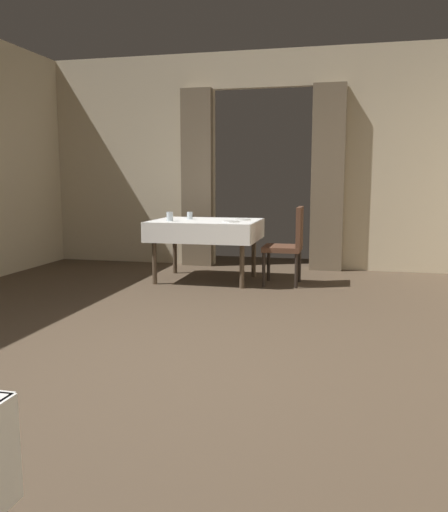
{
  "coord_description": "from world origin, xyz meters",
  "views": [
    {
      "loc": [
        1.22,
        -3.33,
        1.26
      ],
      "look_at": [
        0.3,
        0.56,
        0.68
      ],
      "focal_mm": 37.28,
      "sensor_mm": 36.0,
      "label": 1
    }
  ],
  "objects_px": {
    "chair_mid_right": "(289,242)",
    "glass_mid_b": "(190,216)",
    "glass_mid_d": "(170,216)",
    "dining_table_mid": "(206,227)",
    "plate_mid_c": "(231,221)",
    "plate_mid_a": "(243,220)"
  },
  "relations": [
    {
      "from": "dining_table_mid",
      "to": "glass_mid_d",
      "type": "distance_m",
      "value": 0.47
    },
    {
      "from": "chair_mid_right",
      "to": "plate_mid_c",
      "type": "distance_m",
      "value": 0.73
    },
    {
      "from": "glass_mid_d",
      "to": "plate_mid_a",
      "type": "bearing_deg",
      "value": 24.51
    },
    {
      "from": "chair_mid_right",
      "to": "glass_mid_b",
      "type": "distance_m",
      "value": 1.31
    },
    {
      "from": "dining_table_mid",
      "to": "glass_mid_d",
      "type": "relative_size",
      "value": 11.58
    },
    {
      "from": "dining_table_mid",
      "to": "glass_mid_b",
      "type": "xyz_separation_m",
      "value": [
        -0.24,
        0.11,
        0.14
      ]
    },
    {
      "from": "chair_mid_right",
      "to": "glass_mid_b",
      "type": "xyz_separation_m",
      "value": [
        -1.27,
        0.15,
        0.28
      ]
    },
    {
      "from": "dining_table_mid",
      "to": "glass_mid_b",
      "type": "bearing_deg",
      "value": 156.02
    },
    {
      "from": "dining_table_mid",
      "to": "glass_mid_d",
      "type": "xyz_separation_m",
      "value": [
        -0.38,
        -0.24,
        0.15
      ]
    },
    {
      "from": "chair_mid_right",
      "to": "glass_mid_d",
      "type": "height_order",
      "value": "chair_mid_right"
    },
    {
      "from": "glass_mid_b",
      "to": "glass_mid_d",
      "type": "bearing_deg",
      "value": -112.38
    },
    {
      "from": "plate_mid_a",
      "to": "dining_table_mid",
      "type": "bearing_deg",
      "value": -163.49
    },
    {
      "from": "glass_mid_b",
      "to": "plate_mid_c",
      "type": "height_order",
      "value": "glass_mid_b"
    },
    {
      "from": "dining_table_mid",
      "to": "plate_mid_a",
      "type": "xyz_separation_m",
      "value": [
        0.44,
        0.13,
        0.1
      ]
    },
    {
      "from": "dining_table_mid",
      "to": "plate_mid_c",
      "type": "relative_size",
      "value": 6.9
    },
    {
      "from": "plate_mid_c",
      "to": "chair_mid_right",
      "type": "bearing_deg",
      "value": 11.44
    },
    {
      "from": "glass_mid_b",
      "to": "plate_mid_a",
      "type": "bearing_deg",
      "value": 2.09
    },
    {
      "from": "dining_table_mid",
      "to": "glass_mid_b",
      "type": "distance_m",
      "value": 0.29
    },
    {
      "from": "dining_table_mid",
      "to": "chair_mid_right",
      "type": "bearing_deg",
      "value": -2.38
    },
    {
      "from": "dining_table_mid",
      "to": "glass_mid_d",
      "type": "height_order",
      "value": "glass_mid_d"
    },
    {
      "from": "dining_table_mid",
      "to": "chair_mid_right",
      "type": "relative_size",
      "value": 1.4
    },
    {
      "from": "glass_mid_d",
      "to": "plate_mid_c",
      "type": "bearing_deg",
      "value": 4.94
    }
  ]
}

